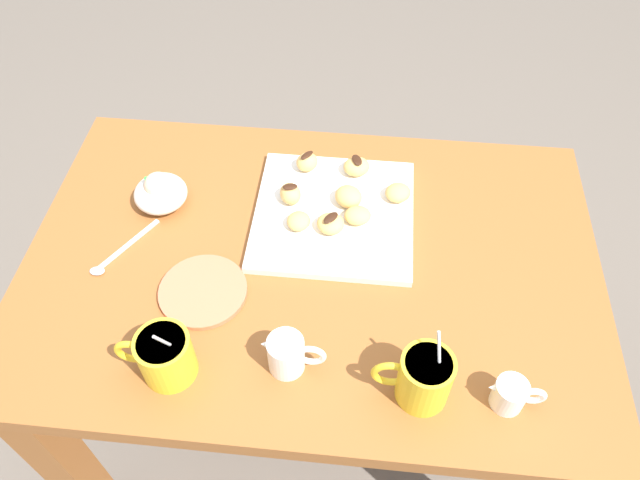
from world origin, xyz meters
The scene contains 22 objects.
ground_plane centered at (0.00, 0.00, 0.00)m, with size 8.00×8.00×0.00m, color #665B51.
dining_table centered at (0.00, 0.00, 0.60)m, with size 1.08×0.73×0.74m.
pastry_plate_square centered at (-0.03, -0.11, 0.75)m, with size 0.31×0.31×0.02m, color white.
coffee_mug_yellow_left centered at (-0.20, 0.25, 0.80)m, with size 0.12×0.08×0.15m.
coffee_mug_yellow_right centered at (0.21, 0.25, 0.79)m, with size 0.13×0.09×0.14m.
cream_pitcher_white centered at (0.01, 0.22, 0.78)m, with size 0.10×0.06×0.07m.
ice_cream_bowl centered at (0.31, -0.11, 0.78)m, with size 0.11×0.11×0.08m.
chocolate_sauce_pitcher centered at (-0.34, 0.25, 0.78)m, with size 0.09×0.05×0.06m.
saucer_coral_left centered at (0.18, 0.09, 0.75)m, with size 0.16×0.16×0.01m, color #E5704C.
loose_spoon_near_saucer centered at (0.36, 0.03, 0.75)m, with size 0.10×0.14×0.01m.
beignet_0 centered at (0.03, -0.23, 0.78)m, with size 0.05×0.04×0.04m, color #E5B260.
chocolate_drizzle_0 centered at (0.03, -0.23, 0.80)m, with size 0.03×0.01×0.01m, color #381E11.
beignet_1 centered at (-0.16, -0.16, 0.78)m, with size 0.05×0.05×0.03m, color #E5B260.
beignet_2 centered at (0.03, -0.07, 0.77)m, with size 0.04×0.05×0.03m, color #E5B260.
beignet_3 centered at (-0.03, -0.07, 0.78)m, with size 0.05×0.05×0.03m, color #E5B260.
chocolate_drizzle_3 centered at (-0.03, -0.07, 0.79)m, with size 0.04×0.02×0.01m, color #381E11.
beignet_4 centered at (-0.07, -0.22, 0.78)m, with size 0.05×0.05×0.03m, color #E5B260.
chocolate_drizzle_4 centered at (-0.07, -0.22, 0.80)m, with size 0.03×0.02×0.01m, color #381E11.
beignet_5 centered at (-0.08, -0.09, 0.78)m, with size 0.05×0.04×0.03m, color #E5B260.
beignet_6 centered at (0.06, -0.13, 0.78)m, with size 0.04×0.05×0.04m, color #E5B260.
chocolate_drizzle_6 centered at (0.06, -0.13, 0.80)m, with size 0.03×0.02×0.01m, color #381E11.
beignet_7 centered at (-0.06, -0.14, 0.78)m, with size 0.05×0.06×0.04m, color #E5B260.
Camera 1 is at (-0.09, 0.69, 1.65)m, focal length 34.39 mm.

